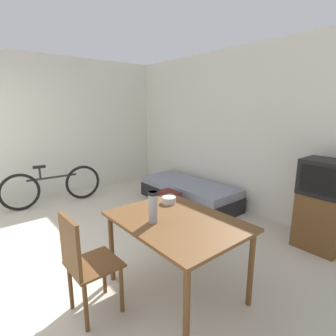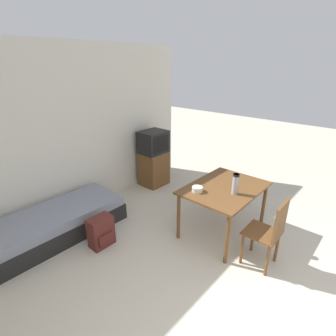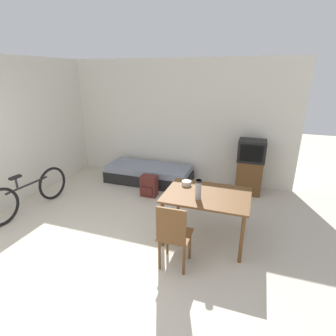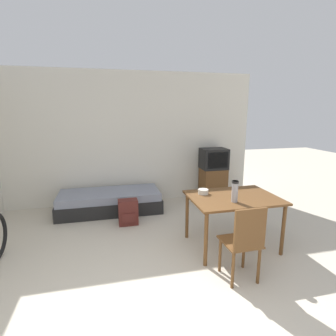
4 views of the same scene
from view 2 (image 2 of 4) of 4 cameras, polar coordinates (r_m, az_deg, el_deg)
name	(u,v)px [view 2 (image 2 of 4)]	position (r m, az deg, el deg)	size (l,w,h in m)	color
wall_back	(47,137)	(4.35, -24.85, 6.22)	(5.63, 0.06, 2.70)	silver
daybed	(57,223)	(4.25, -23.02, -11.00)	(1.95, 0.81, 0.40)	black
tv	(154,158)	(5.34, -3.15, 2.13)	(0.54, 0.45, 1.14)	brown
dining_table	(224,192)	(3.83, 12.16, -5.17)	(1.22, 0.90, 0.75)	brown
wooden_chair	(270,231)	(3.44, 21.33, -12.62)	(0.41, 0.41, 0.92)	brown
thermos_flask	(235,183)	(3.58, 14.47, -3.20)	(0.09, 0.09, 0.28)	#99999E
mate_bowl	(197,189)	(3.60, 6.41, -4.59)	(0.15, 0.15, 0.07)	beige
backpack	(101,232)	(3.83, -14.36, -13.29)	(0.33, 0.24, 0.44)	#56231E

